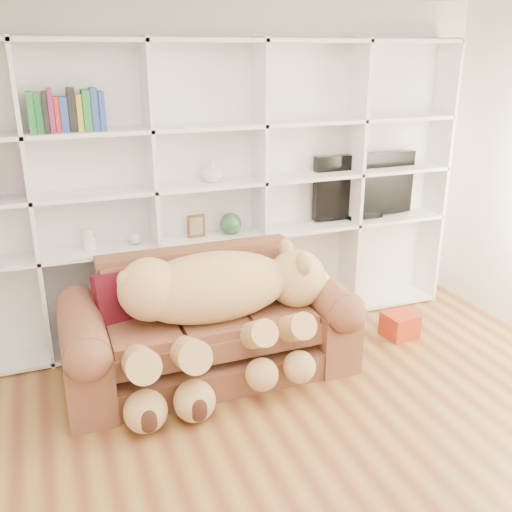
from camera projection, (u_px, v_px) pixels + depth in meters
name	position (u px, v px, depth m)	size (l,w,h in m)	color
wall_back	(201.00, 173.00, 4.67)	(5.00, 0.02, 2.70)	white
bookshelf	(176.00, 184.00, 4.49)	(4.43, 0.35, 2.40)	white
sofa	(209.00, 331.00, 4.25)	(2.10, 0.91, 0.88)	brown
teddy_bear	(217.00, 304.00, 4.00)	(1.69, 0.90, 0.98)	tan
throw_pillow	(122.00, 297.00, 4.08)	(0.38, 0.12, 0.38)	#550E21
gift_box	(400.00, 325.00, 4.84)	(0.26, 0.24, 0.21)	#AD3217
tv	(364.00, 186.00, 5.10)	(0.98, 0.18, 0.58)	black
picture_frame	(196.00, 226.00, 4.60)	(0.15, 0.03, 0.18)	#56361D
green_vase	(231.00, 224.00, 4.70)	(0.18, 0.18, 0.18)	#2D5932
figurine_tall	(88.00, 240.00, 4.32)	(0.08, 0.08, 0.17)	silver
figurine_short	(92.00, 243.00, 4.34)	(0.06, 0.06, 0.11)	silver
snow_globe	(135.00, 238.00, 4.45)	(0.10, 0.10, 0.10)	silver
shelf_vase	(212.00, 170.00, 4.50)	(0.18, 0.18, 0.19)	beige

